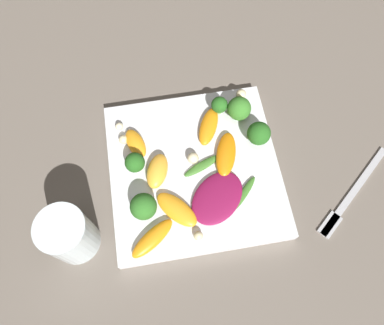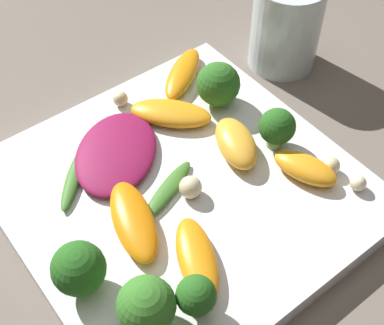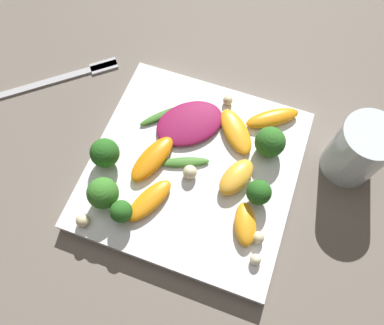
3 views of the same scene
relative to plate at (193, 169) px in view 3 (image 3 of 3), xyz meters
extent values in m
plane|color=#6B6056|center=(0.00, 0.00, -0.01)|extent=(2.40, 2.40, 0.00)
cube|color=white|center=(0.00, 0.00, 0.00)|extent=(0.27, 0.27, 0.02)
cylinder|color=silver|center=(-0.20, -0.08, 0.04)|extent=(0.07, 0.07, 0.09)
cube|color=#B2B2B7|center=(0.25, -0.08, -0.01)|extent=(0.16, 0.13, 0.01)
cube|color=#B2B2B7|center=(0.20, -0.12, -0.01)|extent=(0.05, 0.04, 0.01)
ellipsoid|color=maroon|center=(0.03, -0.06, 0.02)|extent=(0.12, 0.12, 0.01)
ellipsoid|color=orange|center=(-0.04, -0.07, 0.02)|extent=(0.07, 0.08, 0.02)
ellipsoid|color=orange|center=(-0.09, 0.06, 0.02)|extent=(0.04, 0.06, 0.02)
ellipsoid|color=orange|center=(0.05, 0.01, 0.02)|extent=(0.05, 0.09, 0.02)
ellipsoid|color=orange|center=(-0.08, -0.10, 0.02)|extent=(0.08, 0.07, 0.02)
ellipsoid|color=orange|center=(0.04, 0.07, 0.02)|extent=(0.06, 0.08, 0.02)
ellipsoid|color=#FCAD33|center=(-0.06, 0.00, 0.02)|extent=(0.05, 0.07, 0.02)
cylinder|color=#84AD5B|center=(0.06, 0.10, 0.02)|extent=(0.01, 0.01, 0.02)
sphere|color=#26601E|center=(0.06, 0.10, 0.03)|extent=(0.03, 0.03, 0.03)
cylinder|color=#84AD5B|center=(-0.09, 0.02, 0.02)|extent=(0.01, 0.01, 0.01)
sphere|color=#26601E|center=(-0.09, 0.02, 0.03)|extent=(0.03, 0.03, 0.03)
cylinder|color=#84AD5B|center=(0.09, 0.08, 0.02)|extent=(0.01, 0.01, 0.01)
sphere|color=#387A28|center=(0.09, 0.08, 0.04)|extent=(0.04, 0.04, 0.04)
cylinder|color=#84AD5B|center=(0.11, 0.03, 0.02)|extent=(0.01, 0.01, 0.01)
sphere|color=#26601E|center=(0.11, 0.03, 0.04)|extent=(0.04, 0.04, 0.04)
cylinder|color=#84AD5B|center=(-0.09, -0.06, 0.02)|extent=(0.01, 0.01, 0.01)
sphere|color=#2D6B23|center=(-0.09, -0.06, 0.03)|extent=(0.04, 0.04, 0.04)
ellipsoid|color=#3D7528|center=(0.07, -0.06, 0.01)|extent=(0.06, 0.06, 0.01)
ellipsoid|color=#3D7528|center=(0.01, 0.00, 0.01)|extent=(0.07, 0.04, 0.01)
sphere|color=beige|center=(-0.11, 0.07, 0.02)|extent=(0.02, 0.02, 0.02)
sphere|color=beige|center=(0.10, 0.12, 0.02)|extent=(0.02, 0.02, 0.02)
sphere|color=beige|center=(-0.11, 0.09, 0.02)|extent=(0.01, 0.01, 0.01)
sphere|color=beige|center=(-0.01, -0.11, 0.02)|extent=(0.01, 0.01, 0.01)
sphere|color=beige|center=(0.00, 0.01, 0.02)|extent=(0.02, 0.02, 0.02)
camera|label=1|loc=(-0.04, -0.23, 0.57)|focal=35.00mm
camera|label=2|loc=(0.16, 0.22, 0.36)|focal=50.00mm
camera|label=3|loc=(-0.07, 0.19, 0.48)|focal=35.00mm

